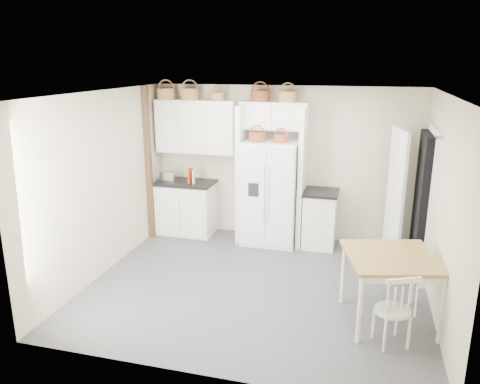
% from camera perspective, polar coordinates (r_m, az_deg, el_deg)
% --- Properties ---
extents(floor, '(4.50, 4.50, 0.00)m').
position_cam_1_polar(floor, '(6.58, 2.03, -11.31)').
color(floor, '#363640').
rests_on(floor, ground).
extents(ceiling, '(4.50, 4.50, 0.00)m').
position_cam_1_polar(ceiling, '(5.87, 2.28, 11.90)').
color(ceiling, white).
rests_on(ceiling, wall_back).
extents(wall_back, '(4.50, 0.00, 4.50)m').
position_cam_1_polar(wall_back, '(8.01, 5.36, 3.48)').
color(wall_back, beige).
rests_on(wall_back, floor).
extents(wall_left, '(0.00, 4.00, 4.00)m').
position_cam_1_polar(wall_left, '(6.94, -16.28, 0.98)').
color(wall_left, beige).
rests_on(wall_left, floor).
extents(wall_right, '(0.00, 4.00, 4.00)m').
position_cam_1_polar(wall_right, '(6.04, 23.46, -1.88)').
color(wall_right, beige).
rests_on(wall_right, floor).
extents(refrigerator, '(0.90, 0.72, 1.73)m').
position_cam_1_polar(refrigerator, '(7.81, 3.76, -0.09)').
color(refrigerator, white).
rests_on(refrigerator, floor).
extents(base_cab_left, '(0.98, 0.62, 0.91)m').
position_cam_1_polar(base_cab_left, '(8.39, -6.58, -1.98)').
color(base_cab_left, silver).
rests_on(base_cab_left, floor).
extents(base_cab_right, '(0.51, 0.62, 0.90)m').
position_cam_1_polar(base_cab_right, '(7.86, 9.70, -3.34)').
color(base_cab_right, silver).
rests_on(base_cab_right, floor).
extents(dining_table, '(1.23, 1.23, 0.84)m').
position_cam_1_polar(dining_table, '(5.85, 17.72, -11.17)').
color(dining_table, brown).
rests_on(dining_table, floor).
extents(windsor_chair, '(0.51, 0.49, 0.80)m').
position_cam_1_polar(windsor_chair, '(5.44, 18.12, -13.54)').
color(windsor_chair, silver).
rests_on(windsor_chair, floor).
extents(counter_left, '(1.02, 0.66, 0.04)m').
position_cam_1_polar(counter_left, '(8.26, -6.68, 1.16)').
color(counter_left, black).
rests_on(counter_left, base_cab_left).
extents(counter_right, '(0.55, 0.66, 0.04)m').
position_cam_1_polar(counter_right, '(7.72, 9.86, -0.02)').
color(counter_right, black).
rests_on(counter_right, base_cab_right).
extents(toaster, '(0.27, 0.17, 0.18)m').
position_cam_1_polar(toaster, '(8.24, -8.69, 1.85)').
color(toaster, silver).
rests_on(toaster, counter_left).
extents(cookbook_red, '(0.04, 0.17, 0.26)m').
position_cam_1_polar(cookbook_red, '(8.10, -6.08, 1.99)').
color(cookbook_red, maroon).
rests_on(cookbook_red, counter_left).
extents(cookbook_cream, '(0.07, 0.16, 0.23)m').
position_cam_1_polar(cookbook_cream, '(8.08, -5.69, 1.87)').
color(cookbook_cream, beige).
rests_on(cookbook_cream, counter_left).
extents(basket_upper_a, '(0.32, 0.32, 0.18)m').
position_cam_1_polar(basket_upper_a, '(8.27, -8.98, 11.75)').
color(basket_upper_a, brown).
rests_on(basket_upper_a, upper_cabinet).
extents(basket_upper_b, '(0.32, 0.32, 0.19)m').
position_cam_1_polar(basket_upper_b, '(8.10, -6.13, 11.79)').
color(basket_upper_b, brown).
rests_on(basket_upper_b, upper_cabinet).
extents(basket_upper_c, '(0.23, 0.23, 0.13)m').
position_cam_1_polar(basket_upper_c, '(7.94, -2.73, 11.58)').
color(basket_upper_c, brown).
rests_on(basket_upper_c, upper_cabinet).
extents(basket_bridge_a, '(0.31, 0.31, 0.18)m').
position_cam_1_polar(basket_bridge_a, '(7.75, 2.47, 11.64)').
color(basket_bridge_a, maroon).
rests_on(basket_bridge_a, bridge_cabinet).
extents(basket_bridge_b, '(0.30, 0.30, 0.17)m').
position_cam_1_polar(basket_bridge_b, '(7.67, 5.83, 11.50)').
color(basket_bridge_b, brown).
rests_on(basket_bridge_b, bridge_cabinet).
extents(basket_fridge_a, '(0.27, 0.27, 0.14)m').
position_cam_1_polar(basket_fridge_a, '(7.55, 2.06, 6.69)').
color(basket_fridge_a, maroon).
rests_on(basket_fridge_a, refrigerator).
extents(basket_fridge_b, '(0.23, 0.23, 0.12)m').
position_cam_1_polar(basket_fridge_b, '(7.48, 4.99, 6.48)').
color(basket_fridge_b, maroon).
rests_on(basket_fridge_b, refrigerator).
extents(upper_cabinet, '(1.40, 0.34, 0.90)m').
position_cam_1_polar(upper_cabinet, '(8.12, -5.32, 7.96)').
color(upper_cabinet, silver).
rests_on(upper_cabinet, wall_back).
extents(bridge_cabinet, '(1.12, 0.34, 0.45)m').
position_cam_1_polar(bridge_cabinet, '(7.73, 4.19, 9.27)').
color(bridge_cabinet, silver).
rests_on(bridge_cabinet, wall_back).
extents(fridge_panel_left, '(0.08, 0.60, 2.30)m').
position_cam_1_polar(fridge_panel_left, '(7.89, 0.23, 2.24)').
color(fridge_panel_left, silver).
rests_on(fridge_panel_left, floor).
extents(fridge_panel_right, '(0.08, 0.60, 2.30)m').
position_cam_1_polar(fridge_panel_right, '(7.70, 7.59, 1.76)').
color(fridge_panel_right, silver).
rests_on(fridge_panel_right, floor).
extents(trim_post, '(0.09, 0.09, 2.60)m').
position_cam_1_polar(trim_post, '(8.06, -11.07, 3.34)').
color(trim_post, '#472D18').
rests_on(trim_post, floor).
extents(doorway_void, '(0.18, 0.85, 2.05)m').
position_cam_1_polar(doorway_void, '(7.05, 21.42, -1.58)').
color(doorway_void, black).
rests_on(doorway_void, floor).
extents(door_slab, '(0.21, 0.79, 2.05)m').
position_cam_1_polar(door_slab, '(7.34, 18.38, -0.63)').
color(door_slab, white).
rests_on(door_slab, floor).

